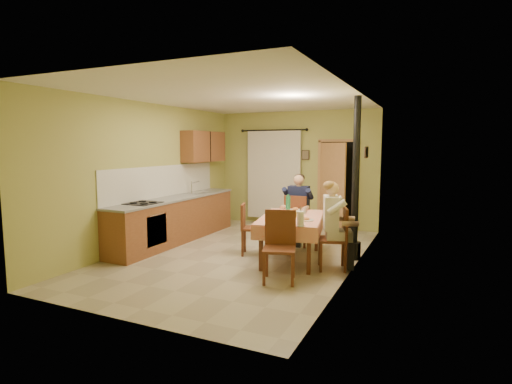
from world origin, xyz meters
The scene contains 17 objects.
floor centered at (0.00, 0.00, 0.00)m, with size 4.00×6.00×0.01m, color tan.
room_shell centered at (0.00, 0.00, 1.82)m, with size 4.04×6.04×2.82m.
kitchen_run centered at (-1.71, 0.40, 0.48)m, with size 0.64×3.64×1.56m.
upper_cabinets centered at (-1.82, 1.70, 1.95)m, with size 0.35×1.40×0.70m, color brown.
curtain centered at (-0.55, 2.90, 1.26)m, with size 1.70×0.07×2.22m.
doorway centered at (1.01, 2.86, 1.05)m, with size 0.96×0.51×2.15m.
dining_table centered at (0.93, 0.08, 0.38)m, with size 1.34×1.87×0.76m.
tableware centered at (0.98, -0.01, 0.81)m, with size 0.89×1.58×0.33m.
chair_far centered at (0.70, 1.11, 0.29)m, with size 0.46×0.46×1.01m.
chair_near centered at (1.14, -1.03, 0.29)m, with size 0.58×0.58×1.03m.
chair_right centered at (1.71, -0.14, 0.29)m, with size 0.55×0.55×0.99m.
chair_left centered at (0.15, 0.11, 0.29)m, with size 0.47×0.47×0.93m.
man_far centered at (0.70, 1.13, 0.88)m, with size 0.59×0.47×1.39m.
man_right centered at (1.70, -0.14, 0.88)m, with size 0.58×0.65×1.39m.
stove_flue centered at (1.90, 0.60, 1.02)m, with size 0.24×0.24×2.80m.
picture_back centered at (0.25, 2.97, 1.75)m, with size 0.19×0.03×0.23m, color black.
picture_right centered at (1.97, 1.20, 1.85)m, with size 0.03×0.31×0.21m, color brown.
Camera 1 is at (3.18, -6.30, 1.96)m, focal length 28.00 mm.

